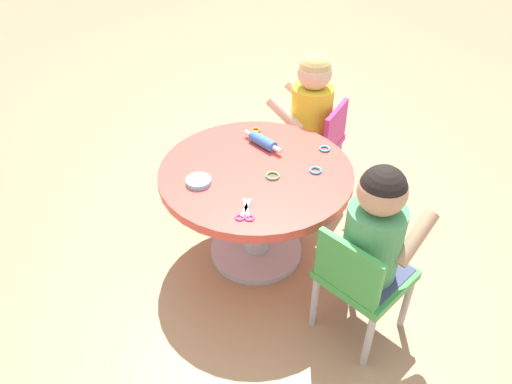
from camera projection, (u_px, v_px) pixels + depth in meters
The scene contains 13 objects.
ground_plane at pixel (256, 251), 2.36m from camera, with size 10.00×10.00×0.00m, color tan.
craft_table at pixel (256, 192), 2.13m from camera, with size 0.84×0.84×0.49m.
child_chair_left at pixel (361, 278), 1.81m from camera, with size 0.42×0.42×0.54m.
seated_child_left at pixel (376, 228), 1.69m from camera, with size 0.43×0.44×0.51m.
child_chair_right at pixel (315, 143), 2.57m from camera, with size 0.41×0.41×0.54m.
seated_child_right at pixel (311, 103), 2.45m from camera, with size 0.41×0.44×0.51m.
rolling_pin at pixel (263, 141), 2.19m from camera, with size 0.19×0.16×0.05m.
craft_scissors at pixel (245, 213), 1.82m from camera, with size 0.14×0.08×0.01m.
playdough_blob_0 at pixel (198, 181), 1.97m from camera, with size 0.10×0.10×0.02m, color #8CCCF2.
cookie_cutter_0 at pixel (256, 130), 2.31m from camera, with size 0.05×0.05×0.01m, color orange.
cookie_cutter_1 at pixel (316, 170), 2.04m from camera, with size 0.05×0.05×0.01m, color #3F99D8.
cookie_cutter_2 at pixel (273, 176), 2.01m from camera, with size 0.06×0.06×0.01m, color #4CB259.
cookie_cutter_3 at pixel (325, 149), 2.18m from camera, with size 0.05×0.05×0.01m, color #3F99D8.
Camera 1 is at (-1.69, 0.08, 1.66)m, focal length 33.85 mm.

